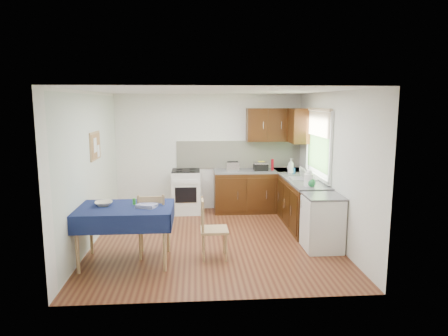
{
  "coord_description": "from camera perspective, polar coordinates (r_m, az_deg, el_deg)",
  "views": [
    {
      "loc": [
        -0.29,
        -6.5,
        2.31
      ],
      "look_at": [
        0.19,
        0.2,
        1.21
      ],
      "focal_mm": 32.0,
      "sensor_mm": 36.0,
      "label": 1
    }
  ],
  "objects": [
    {
      "name": "worktop_corner",
      "position": [
        8.65,
        9.25,
        -0.35
      ],
      "size": [
        0.6,
        0.6,
        0.04
      ],
      "primitive_type": "cube",
      "color": "#5F5F63",
      "rests_on": "base_cabinets"
    },
    {
      "name": "worktop_right",
      "position": [
        7.56,
        11.25,
        -1.81
      ],
      "size": [
        0.6,
        1.7,
        0.04
      ],
      "primitive_type": "cube",
      "color": "#5F5F63",
      "rests_on": "base_cabinets"
    },
    {
      "name": "spice_jar",
      "position": [
        6.02,
        -12.72,
        -4.68
      ],
      "size": [
        0.04,
        0.04,
        0.09
      ],
      "primitive_type": "cylinder",
      "color": "green",
      "rests_on": "dining_table"
    },
    {
      "name": "window",
      "position": [
        7.58,
        13.32,
        4.03
      ],
      "size": [
        0.04,
        1.48,
        1.26
      ],
      "color": "#2C4E20",
      "rests_on": "wall_right"
    },
    {
      "name": "corkboard",
      "position": [
        7.04,
        -17.92,
        3.02
      ],
      "size": [
        0.04,
        0.62,
        0.47
      ],
      "color": "tan",
      "rests_on": "wall_left"
    },
    {
      "name": "worktop_back",
      "position": [
        8.53,
        4.99,
        -0.41
      ],
      "size": [
        1.9,
        0.6,
        0.04
      ],
      "primitive_type": "cube",
      "color": "#5F5F63",
      "rests_on": "base_cabinets"
    },
    {
      "name": "base_cabinets",
      "position": [
        8.15,
        7.69,
        -4.15
      ],
      "size": [
        1.9,
        2.3,
        0.86
      ],
      "color": "black",
      "rests_on": "ground"
    },
    {
      "name": "book",
      "position": [
        6.14,
        -11.24,
        -4.72
      ],
      "size": [
        0.28,
        0.29,
        0.02
      ],
      "primitive_type": "imported",
      "rotation": [
        0.0,
        0.0,
        0.64
      ],
      "color": "white",
      "rests_on": "dining_table"
    },
    {
      "name": "kettle",
      "position": [
        6.99,
        12.03,
        -1.53
      ],
      "size": [
        0.17,
        0.17,
        0.28
      ],
      "color": "white",
      "rests_on": "worktop_right"
    },
    {
      "name": "soap_bottle_c",
      "position": [
        6.95,
        12.39,
        -1.86
      ],
      "size": [
        0.17,
        0.17,
        0.19
      ],
      "primitive_type": "imported",
      "rotation": [
        0.0,
        0.0,
        3.3
      ],
      "color": "#23813E",
      "rests_on": "worktop_right"
    },
    {
      "name": "splashback",
      "position": [
        8.71,
        2.13,
        1.95
      ],
      "size": [
        2.7,
        0.02,
        0.6
      ],
      "primitive_type": "cube",
      "color": "white",
      "rests_on": "wall_back"
    },
    {
      "name": "yellow_packet",
      "position": [
        8.59,
        5.35,
        0.38
      ],
      "size": [
        0.15,
        0.13,
        0.17
      ],
      "primitive_type": "cube",
      "rotation": [
        0.0,
        0.0,
        -0.39
      ],
      "color": "yellow",
      "rests_on": "worktop_back"
    },
    {
      "name": "toaster",
      "position": [
        8.37,
        1.24,
        0.23
      ],
      "size": [
        0.27,
        0.17,
        0.21
      ],
      "rotation": [
        0.0,
        0.0,
        0.03
      ],
      "color": "silver",
      "rests_on": "worktop_back"
    },
    {
      "name": "sandwich_press",
      "position": [
        8.47,
        5.26,
        0.23
      ],
      "size": [
        0.29,
        0.25,
        0.17
      ],
      "rotation": [
        0.0,
        0.0,
        0.3
      ],
      "color": "black",
      "rests_on": "worktop_back"
    },
    {
      "name": "wall_back",
      "position": [
        8.67,
        -2.16,
        2.25
      ],
      "size": [
        4.0,
        0.02,
        2.5
      ],
      "primitive_type": "cube",
      "color": "white",
      "rests_on": "ground"
    },
    {
      "name": "ceiling",
      "position": [
        6.51,
        -1.57,
        10.94
      ],
      "size": [
        4.0,
        4.2,
        0.02
      ],
      "primitive_type": "cube",
      "color": "white",
      "rests_on": "wall_back"
    },
    {
      "name": "plate_bowl",
      "position": [
        6.07,
        -16.81,
        -4.89
      ],
      "size": [
        0.29,
        0.29,
        0.06
      ],
      "primitive_type": "imported",
      "rotation": [
        0.0,
        0.0,
        0.19
      ],
      "color": "beige",
      "rests_on": "dining_table"
    },
    {
      "name": "soap_bottle_a",
      "position": [
        8.12,
        9.52,
        0.27
      ],
      "size": [
        0.17,
        0.17,
        0.31
      ],
      "primitive_type": "imported",
      "rotation": [
        0.0,
        0.0,
        0.62
      ],
      "color": "white",
      "rests_on": "worktop_right"
    },
    {
      "name": "floor",
      "position": [
        6.9,
        -1.48,
        -10.28
      ],
      "size": [
        4.2,
        4.2,
        0.0
      ],
      "primitive_type": "plane",
      "color": "#542416",
      "rests_on": "ground"
    },
    {
      "name": "dining_table",
      "position": [
        5.96,
        -13.98,
        -6.37
      ],
      "size": [
        1.38,
        0.93,
        0.84
      ],
      "rotation": [
        0.0,
        0.0,
        -0.19
      ],
      "color": "#0E163B",
      "rests_on": "ground"
    },
    {
      "name": "cup",
      "position": [
        8.54,
        9.39,
        -0.02
      ],
      "size": [
        0.15,
        0.15,
        0.1
      ],
      "primitive_type": "imported",
      "rotation": [
        0.0,
        0.0,
        0.31
      ],
      "color": "white",
      "rests_on": "worktop_back"
    },
    {
      "name": "dish_rack",
      "position": [
        7.62,
        11.23,
        -1.38
      ],
      "size": [
        0.46,
        0.35,
        0.22
      ],
      "rotation": [
        0.0,
        0.0,
        -0.07
      ],
      "color": "#99999F",
      "rests_on": "worktop_right"
    },
    {
      "name": "chair_near",
      "position": [
        6.02,
        -1.85,
        -8.39
      ],
      "size": [
        0.41,
        0.41,
        0.92
      ],
      "rotation": [
        0.0,
        0.0,
        1.59
      ],
      "color": "tan",
      "rests_on": "ground"
    },
    {
      "name": "tea_towel",
      "position": [
        5.84,
        -10.97,
        -5.28
      ],
      "size": [
        0.32,
        0.28,
        0.05
      ],
      "primitive_type": "cube",
      "rotation": [
        0.0,
        0.0,
        -0.33
      ],
      "color": "navy",
      "rests_on": "dining_table"
    },
    {
      "name": "sauce_bottle",
      "position": [
        8.47,
        6.93,
        0.46
      ],
      "size": [
        0.06,
        0.06,
        0.24
      ],
      "primitive_type": "cylinder",
      "color": "#AD0D1B",
      "rests_on": "worktop_back"
    },
    {
      "name": "stove",
      "position": [
        8.5,
        -5.43,
        -3.33
      ],
      "size": [
        0.6,
        0.61,
        0.92
      ],
      "color": "white",
      "rests_on": "ground"
    },
    {
      "name": "wall_right",
      "position": [
        6.97,
        15.13,
        0.2
      ],
      "size": [
        0.02,
        4.2,
        2.5
      ],
      "primitive_type": "cube",
      "color": "white",
      "rests_on": "ground"
    },
    {
      "name": "chair_far",
      "position": [
        6.16,
        -10.23,
        -7.76
      ],
      "size": [
        0.46,
        0.46,
        0.99
      ],
      "rotation": [
        0.0,
        0.0,
        3.19
      ],
      "color": "tan",
      "rests_on": "ground"
    },
    {
      "name": "wall_left",
      "position": [
        6.8,
        -18.6,
        -0.19
      ],
      "size": [
        0.02,
        4.2,
        2.5
      ],
      "primitive_type": "cube",
      "color": "silver",
      "rests_on": "ground"
    },
    {
      "name": "fridge",
      "position": [
        6.55,
        13.91,
        -7.6
      ],
      "size": [
        0.58,
        0.6,
        0.89
      ],
      "color": "white",
      "rests_on": "ground"
    },
    {
      "name": "wall_front",
      "position": [
        4.53,
        -0.3,
        -4.27
      ],
      "size": [
        4.0,
        0.02,
        2.5
      ],
      "primitive_type": "cube",
      "color": "white",
      "rests_on": "ground"
    },
    {
      "name": "upper_cabinets",
      "position": [
        8.51,
        8.27,
        6.08
      ],
      "size": [
        1.2,
        0.85,
        0.7
      ],
      "color": "black",
      "rests_on": "wall_back"
    },
    {
      "name": "soap_bottle_b",
      "position": [
        8.14,
        9.74,
        -0.18
      ],
      "size": [
        0.12,
        0.12,
        0.18
      ],
      "primitive_type": "imported",
      "rotation": [
        0.0,
        0.0,
        2.19
      ],
      "color": "#1D57AA",
      "rests_on": "worktop_right"
    }
  ]
}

